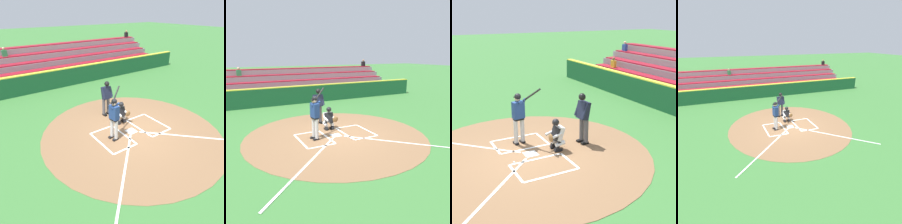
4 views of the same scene
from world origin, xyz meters
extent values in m
plane|color=#387033|center=(0.00, 0.00, 0.00)|extent=(120.00, 120.00, 0.00)
cylinder|color=brown|center=(0.00, 0.00, 0.01)|extent=(8.00, 8.00, 0.01)
cube|color=white|center=(0.00, 0.00, 0.01)|extent=(0.44, 0.44, 0.01)
cube|color=white|center=(-1.05, -0.90, 0.01)|extent=(1.20, 0.08, 0.01)
cube|color=white|center=(-1.05, 0.90, 0.01)|extent=(1.20, 0.08, 0.01)
cube|color=white|center=(-0.45, 0.00, 0.01)|extent=(0.08, 1.80, 0.01)
cube|color=white|center=(-1.65, 0.00, 0.01)|extent=(0.08, 1.80, 0.01)
cube|color=white|center=(1.05, -0.90, 0.01)|extent=(1.20, 0.08, 0.01)
cube|color=white|center=(1.05, 0.90, 0.01)|extent=(1.20, 0.08, 0.01)
cube|color=white|center=(0.45, 0.00, 0.01)|extent=(0.08, 1.80, 0.01)
cube|color=white|center=(1.65, 0.00, 0.01)|extent=(0.08, 1.80, 0.01)
cube|color=white|center=(2.10, 2.10, 0.01)|extent=(3.73, 3.73, 0.01)
cube|color=white|center=(-2.10, 2.10, 0.01)|extent=(3.73, 3.73, 0.01)
cylinder|color=#BCBCBC|center=(0.97, 0.15, 0.50)|extent=(0.15, 0.15, 0.84)
cube|color=black|center=(1.01, 0.15, 0.04)|extent=(0.27, 0.15, 0.09)
cylinder|color=#BCBCBC|center=(1.01, -0.11, 0.50)|extent=(0.15, 0.15, 0.84)
cube|color=black|center=(1.05, -0.10, 0.04)|extent=(0.27, 0.15, 0.09)
cube|color=black|center=(0.99, 0.02, 0.97)|extent=(0.26, 0.37, 0.10)
cube|color=navy|center=(0.99, 0.02, 1.28)|extent=(0.29, 0.43, 0.60)
sphere|color=tan|center=(1.01, 0.02, 1.69)|extent=(0.21, 0.21, 0.21)
sphere|color=black|center=(0.99, 0.02, 1.76)|extent=(0.23, 0.23, 0.23)
cube|color=black|center=(1.10, 0.03, 1.73)|extent=(0.13, 0.18, 0.02)
cylinder|color=navy|center=(0.94, 0.03, 1.56)|extent=(0.44, 0.15, 0.21)
cylinder|color=navy|center=(0.97, -0.18, 1.56)|extent=(0.27, 0.12, 0.29)
cylinder|color=black|center=(0.62, -0.36, 1.86)|extent=(0.65, 0.44, 0.53)
cylinder|color=black|center=(0.92, -0.17, 1.62)|extent=(0.10, 0.11, 0.08)
cube|color=black|center=(-0.24, -0.92, 0.04)|extent=(0.12, 0.26, 0.09)
cube|color=black|center=(-0.24, -0.88, 0.20)|extent=(0.12, 0.24, 0.37)
cylinder|color=silver|center=(-0.24, -0.98, 0.28)|extent=(0.15, 0.36, 0.21)
cube|color=black|center=(0.08, -0.92, 0.04)|extent=(0.12, 0.26, 0.09)
cube|color=black|center=(0.08, -0.88, 0.20)|extent=(0.12, 0.24, 0.37)
cylinder|color=silver|center=(0.08, -0.98, 0.28)|extent=(0.15, 0.36, 0.21)
cube|color=silver|center=(-0.08, -0.99, 0.62)|extent=(0.40, 0.36, 0.52)
cube|color=black|center=(-0.08, -0.88, 0.62)|extent=(0.42, 0.22, 0.46)
sphere|color=#9E7051|center=(-0.08, -0.92, 0.99)|extent=(0.21, 0.21, 0.21)
sphere|color=black|center=(-0.08, -0.90, 1.01)|extent=(0.24, 0.24, 0.24)
cylinder|color=silver|center=(-0.28, -0.82, 0.60)|extent=(0.09, 0.45, 0.20)
cylinder|color=silver|center=(0.12, -0.82, 0.60)|extent=(0.09, 0.45, 0.20)
ellipsoid|color=brown|center=(-0.28, -0.62, 0.57)|extent=(0.28, 0.10, 0.28)
cylinder|color=#4C4C51|center=(-0.14, -2.07, 0.51)|extent=(0.16, 0.16, 0.86)
cube|color=black|center=(-0.14, -2.02, 0.04)|extent=(0.15, 0.29, 0.09)
cylinder|color=#4C4C51|center=(0.14, -2.06, 0.51)|extent=(0.16, 0.16, 0.86)
cube|color=black|center=(0.14, -2.01, 0.04)|extent=(0.15, 0.29, 0.09)
cube|color=#191E33|center=(0.00, -2.03, 1.25)|extent=(0.46, 0.39, 0.66)
sphere|color=#9E7051|center=(0.00, -1.99, 1.72)|extent=(0.22, 0.22, 0.22)
sphere|color=black|center=(0.00, -1.97, 1.74)|extent=(0.25, 0.25, 0.25)
cylinder|color=#191E33|center=(-0.24, -1.96, 1.28)|extent=(0.12, 0.29, 0.56)
cylinder|color=#191E33|center=(0.24, -1.93, 1.28)|extent=(0.12, 0.29, 0.56)
sphere|color=white|center=(-0.39, 0.72, 0.04)|extent=(0.07, 0.07, 0.07)
cube|color=yellow|center=(8.12, -9.32, 1.21)|extent=(0.36, 0.22, 0.46)
sphere|color=brown|center=(8.12, -9.32, 1.55)|extent=(0.20, 0.20, 0.20)
cube|color=#284C9E|center=(9.15, -11.02, 2.11)|extent=(0.36, 0.22, 0.46)
sphere|color=beige|center=(9.15, -11.02, 2.45)|extent=(0.20, 0.20, 0.20)
camera|label=1|loc=(5.35, 6.03, 5.05)|focal=32.95mm
camera|label=2|loc=(4.45, 8.88, 3.57)|focal=37.50mm
camera|label=3|loc=(-9.06, 3.55, 4.54)|focal=50.88mm
camera|label=4|loc=(4.09, 10.88, 5.49)|focal=30.67mm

